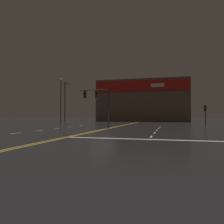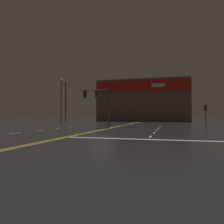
{
  "view_description": "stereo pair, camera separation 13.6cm",
  "coord_description": "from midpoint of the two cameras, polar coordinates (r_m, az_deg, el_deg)",
  "views": [
    {
      "loc": [
        7.17,
        -23.41,
        1.56
      ],
      "look_at": [
        0.0,
        3.5,
        2.0
      ],
      "focal_mm": 35.0,
      "sensor_mm": 36.0,
      "label": 1
    },
    {
      "loc": [
        7.3,
        -23.38,
        1.56
      ],
      "look_at": [
        0.0,
        3.5,
        2.0
      ],
      "focal_mm": 35.0,
      "sensor_mm": 36.0,
      "label": 2
    }
  ],
  "objects": [
    {
      "name": "ground_plane",
      "position": [
        24.54,
        -2.27,
        -4.55
      ],
      "size": [
        200.0,
        200.0,
        0.0
      ],
      "primitive_type": "plane",
      "color": "black"
    },
    {
      "name": "road_markings",
      "position": [
        22.28,
        -0.65,
        -4.91
      ],
      "size": [
        17.32,
        60.0,
        0.01
      ],
      "color": "gold",
      "rests_on": "ground"
    },
    {
      "name": "traffic_signal_median",
      "position": [
        27.29,
        -4.35,
        3.79
      ],
      "size": [
        3.95,
        0.36,
        5.0
      ],
      "color": "#38383D",
      "rests_on": "ground"
    },
    {
      "name": "traffic_signal_corner_northeast",
      "position": [
        36.29,
        23.09,
        0.38
      ],
      "size": [
        0.42,
        0.36,
        3.18
      ],
      "color": "#38383D",
      "rests_on": "ground"
    },
    {
      "name": "streetlight_median_approach",
      "position": [
        43.46,
        -13.31,
        4.49
      ],
      "size": [
        0.56,
        0.56,
        8.73
      ],
      "color": "#59595E",
      "rests_on": "ground"
    },
    {
      "name": "building_backdrop",
      "position": [
        60.58,
        8.04,
        2.84
      ],
      "size": [
        24.05,
        10.23,
        10.98
      ],
      "color": "brown",
      "rests_on": "ground"
    },
    {
      "name": "utility_pole_row",
      "position": [
        54.81,
        6.4,
        3.05
      ],
      "size": [
        43.56,
        0.26,
        10.77
      ],
      "color": "#4C3828",
      "rests_on": "ground"
    }
  ]
}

